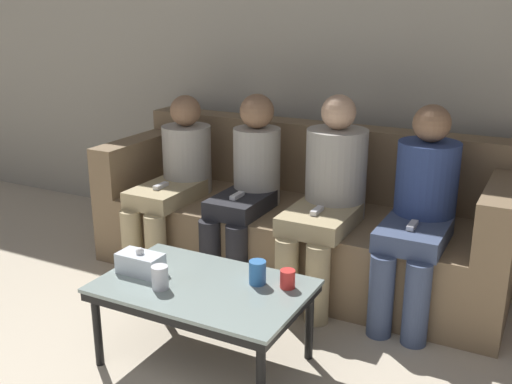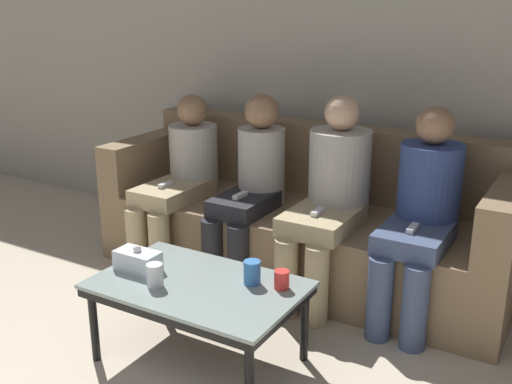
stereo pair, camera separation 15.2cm
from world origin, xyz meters
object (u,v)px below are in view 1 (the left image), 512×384
(tissue_box, at_px, (141,263))
(seated_person_mid_left, at_px, (248,183))
(cup_near_left, at_px, (160,277))
(cup_near_right, at_px, (288,279))
(seated_person_right_end, at_px, (420,206))
(seated_person_mid_right, at_px, (329,191))
(coffee_table, at_px, (203,292))
(cup_far_center, at_px, (257,272))
(seated_person_left_end, at_px, (176,176))
(couch, at_px, (301,221))

(tissue_box, relative_size, seated_person_mid_left, 0.19)
(cup_near_left, distance_m, cup_near_right, 0.58)
(tissue_box, bearing_deg, cup_near_left, -26.67)
(seated_person_right_end, bearing_deg, seated_person_mid_right, 179.80)
(coffee_table, distance_m, seated_person_right_end, 1.25)
(seated_person_mid_left, bearing_deg, seated_person_right_end, 0.48)
(tissue_box, xyz_separation_m, seated_person_mid_left, (0.06, 0.99, 0.14))
(cup_far_center, xyz_separation_m, tissue_box, (-0.55, -0.16, -0.00))
(cup_near_right, bearing_deg, seated_person_mid_right, 98.13)
(seated_person_left_end, relative_size, seated_person_mid_left, 0.96)
(seated_person_left_end, bearing_deg, seated_person_mid_right, 1.70)
(couch, height_order, seated_person_mid_left, seated_person_mid_left)
(cup_far_center, bearing_deg, seated_person_mid_right, 88.33)
(couch, distance_m, coffee_table, 1.18)
(coffee_table, bearing_deg, tissue_box, -174.19)
(tissue_box, xyz_separation_m, seated_person_right_end, (1.09, 0.99, 0.16))
(cup_far_center, bearing_deg, couch, 102.53)
(cup_near_left, relative_size, seated_person_mid_left, 0.10)
(couch, xyz_separation_m, seated_person_left_end, (-0.78, -0.25, 0.25))
(coffee_table, height_order, seated_person_right_end, seated_person_right_end)
(tissue_box, bearing_deg, cup_near_right, 14.98)
(seated_person_mid_left, height_order, seated_person_mid_right, seated_person_mid_right)
(cup_near_left, relative_size, seated_person_right_end, 0.10)
(seated_person_mid_left, bearing_deg, seated_person_left_end, -177.75)
(seated_person_mid_right, relative_size, seated_person_right_end, 1.01)
(cup_far_center, bearing_deg, tissue_box, -164.01)
(seated_person_mid_left, xyz_separation_m, seated_person_mid_right, (0.52, 0.01, 0.02))
(coffee_table, relative_size, seated_person_mid_left, 0.85)
(couch, xyz_separation_m, cup_near_right, (0.37, -1.03, 0.12))
(cup_near_right, xyz_separation_m, seated_person_mid_left, (-0.63, 0.80, 0.15))
(cup_near_left, height_order, tissue_box, tissue_box)
(seated_person_mid_left, bearing_deg, cup_near_left, -83.41)
(seated_person_right_end, bearing_deg, seated_person_left_end, -178.93)
(seated_person_left_end, distance_m, seated_person_mid_left, 0.52)
(cup_far_center, relative_size, seated_person_left_end, 0.10)
(seated_person_right_end, bearing_deg, tissue_box, -137.72)
(seated_person_mid_left, distance_m, seated_person_right_end, 1.04)
(seated_person_left_end, xyz_separation_m, seated_person_mid_left, (0.52, 0.02, 0.02))
(coffee_table, bearing_deg, seated_person_right_end, 51.56)
(seated_person_mid_left, bearing_deg, tissue_box, -93.29)
(cup_far_center, distance_m, seated_person_mid_right, 0.85)
(seated_person_left_end, relative_size, seated_person_mid_right, 0.94)
(seated_person_left_end, xyz_separation_m, seated_person_mid_right, (1.04, 0.03, 0.04))
(coffee_table, height_order, cup_near_right, cup_near_right)
(cup_near_right, height_order, seated_person_left_end, seated_person_left_end)
(seated_person_mid_left, bearing_deg, cup_near_right, -51.62)
(cup_far_center, xyz_separation_m, seated_person_left_end, (-1.01, 0.81, 0.12))
(cup_near_right, bearing_deg, cup_near_left, -151.58)
(cup_near_left, relative_size, cup_far_center, 0.98)
(cup_near_left, bearing_deg, seated_person_right_end, 49.95)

